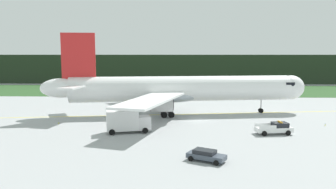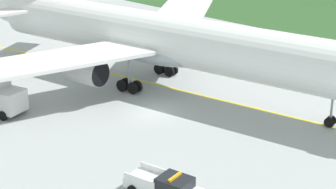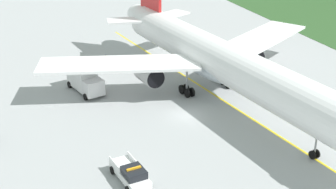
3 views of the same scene
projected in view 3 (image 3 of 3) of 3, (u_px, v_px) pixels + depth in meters
name	position (u px, v px, depth m)	size (l,w,h in m)	color
ground	(186.00, 115.00, 56.78)	(320.00, 320.00, 0.00)	#9EA2A3
taxiway_centerline_main	(221.00, 99.00, 61.12)	(69.64, 0.30, 0.01)	yellow
airliner	(219.00, 60.00, 59.73)	(52.79, 42.59, 16.01)	white
ops_pickup_truck	(131.00, 173.00, 43.66)	(5.63, 2.86, 1.94)	white
catering_truck	(84.00, 79.00, 62.64)	(7.05, 4.05, 3.62)	silver
taxiway_edge_light_west	(106.00, 55.00, 76.11)	(0.12, 0.12, 0.42)	yellow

